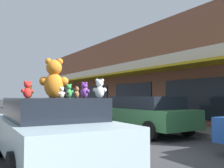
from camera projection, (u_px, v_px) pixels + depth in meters
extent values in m
plane|color=#333335|center=(136.00, 153.00, 6.72)|extent=(260.00, 260.00, 0.00)
cube|color=brown|center=(161.00, 79.00, 21.87)|extent=(10.08, 31.63, 6.03)
cube|color=gold|center=(103.00, 77.00, 18.82)|extent=(1.56, 26.57, 0.12)
cube|color=silver|center=(111.00, 70.00, 19.23)|extent=(0.08, 25.31, 0.70)
cube|color=black|center=(195.00, 99.00, 12.40)|extent=(0.06, 4.01, 2.00)
cube|color=black|center=(132.00, 98.00, 16.89)|extent=(0.06, 4.01, 2.00)
cube|color=black|center=(96.00, 98.00, 21.37)|extent=(0.06, 4.01, 2.00)
cube|color=black|center=(72.00, 98.00, 25.85)|extent=(0.06, 4.01, 2.00)
cube|color=black|center=(55.00, 97.00, 30.34)|extent=(0.06, 4.01, 2.00)
cube|color=#ADC6D1|center=(51.00, 134.00, 5.52)|extent=(2.12, 4.64, 0.68)
cube|color=black|center=(51.00, 108.00, 5.55)|extent=(1.81, 2.57, 0.47)
cylinder|color=black|center=(70.00, 137.00, 7.20)|extent=(0.23, 0.69, 0.68)
cylinder|color=black|center=(121.00, 158.00, 4.74)|extent=(0.23, 0.69, 0.68)
ellipsoid|color=orange|center=(54.00, 85.00, 5.89)|extent=(0.56, 0.52, 0.58)
sphere|color=orange|center=(54.00, 67.00, 5.91)|extent=(0.48, 0.48, 0.37)
sphere|color=orange|center=(60.00, 62.00, 5.94)|extent=(0.20, 0.20, 0.15)
sphere|color=orange|center=(48.00, 61.00, 5.89)|extent=(0.20, 0.20, 0.15)
sphere|color=#FFBA41|center=(54.00, 69.00, 6.06)|extent=(0.18, 0.18, 0.14)
sphere|color=orange|center=(64.00, 81.00, 5.96)|extent=(0.28, 0.28, 0.21)
sphere|color=orange|center=(44.00, 81.00, 5.89)|extent=(0.28, 0.28, 0.21)
ellipsoid|color=pink|center=(85.00, 94.00, 5.38)|extent=(0.14, 0.15, 0.16)
sphere|color=pink|center=(85.00, 89.00, 5.38)|extent=(0.13, 0.13, 0.10)
sphere|color=pink|center=(85.00, 87.00, 5.42)|extent=(0.06, 0.06, 0.04)
sphere|color=pink|center=(85.00, 87.00, 5.35)|extent=(0.06, 0.06, 0.04)
sphere|color=#FFA3DA|center=(83.00, 89.00, 5.38)|extent=(0.05, 0.05, 0.04)
sphere|color=pink|center=(85.00, 93.00, 5.44)|extent=(0.08, 0.08, 0.06)
sphere|color=pink|center=(85.00, 93.00, 5.32)|extent=(0.08, 0.08, 0.06)
ellipsoid|color=black|center=(66.00, 95.00, 5.64)|extent=(0.14, 0.15, 0.15)
sphere|color=black|center=(66.00, 90.00, 5.64)|extent=(0.13, 0.13, 0.09)
sphere|color=black|center=(67.00, 88.00, 5.63)|extent=(0.05, 0.05, 0.04)
sphere|color=black|center=(65.00, 88.00, 5.66)|extent=(0.05, 0.05, 0.04)
sphere|color=#3A3A3D|center=(67.00, 90.00, 5.68)|extent=(0.05, 0.05, 0.04)
sphere|color=black|center=(68.00, 93.00, 5.62)|extent=(0.07, 0.07, 0.05)
sphere|color=black|center=(64.00, 93.00, 5.68)|extent=(0.07, 0.07, 0.05)
ellipsoid|color=red|center=(27.00, 93.00, 4.98)|extent=(0.19, 0.17, 0.21)
sphere|color=red|center=(27.00, 85.00, 4.99)|extent=(0.16, 0.16, 0.14)
sphere|color=red|center=(30.00, 82.00, 5.03)|extent=(0.07, 0.07, 0.06)
sphere|color=red|center=(25.00, 82.00, 4.96)|extent=(0.07, 0.07, 0.06)
sphere|color=#FF4741|center=(26.00, 85.00, 5.03)|extent=(0.06, 0.06, 0.05)
sphere|color=red|center=(31.00, 91.00, 5.06)|extent=(0.09, 0.09, 0.08)
sphere|color=red|center=(23.00, 91.00, 4.93)|extent=(0.09, 0.09, 0.08)
ellipsoid|color=yellow|center=(29.00, 94.00, 6.14)|extent=(0.20, 0.19, 0.19)
sphere|color=yellow|center=(29.00, 88.00, 6.15)|extent=(0.17, 0.17, 0.12)
sphere|color=yellow|center=(31.00, 86.00, 6.14)|extent=(0.07, 0.07, 0.05)
sphere|color=yellow|center=(27.00, 86.00, 6.16)|extent=(0.07, 0.07, 0.05)
sphere|color=#FFFF4D|center=(30.00, 88.00, 6.20)|extent=(0.07, 0.07, 0.05)
sphere|color=yellow|center=(32.00, 92.00, 6.14)|extent=(0.10, 0.10, 0.07)
sphere|color=yellow|center=(26.00, 92.00, 6.17)|extent=(0.10, 0.10, 0.07)
ellipsoid|color=green|center=(69.00, 93.00, 6.36)|extent=(0.21, 0.19, 0.22)
sphere|color=green|center=(69.00, 87.00, 6.37)|extent=(0.18, 0.18, 0.14)
sphere|color=green|center=(71.00, 85.00, 6.39)|extent=(0.07, 0.07, 0.06)
sphere|color=green|center=(67.00, 85.00, 6.36)|extent=(0.07, 0.07, 0.06)
sphere|color=#5ADA6D|center=(68.00, 87.00, 6.43)|extent=(0.07, 0.07, 0.05)
sphere|color=green|center=(72.00, 92.00, 6.40)|extent=(0.10, 0.10, 0.08)
sphere|color=green|center=(65.00, 92.00, 6.36)|extent=(0.10, 0.10, 0.08)
ellipsoid|color=purple|center=(84.00, 93.00, 5.26)|extent=(0.19, 0.20, 0.21)
sphere|color=purple|center=(84.00, 86.00, 5.27)|extent=(0.17, 0.17, 0.13)
sphere|color=purple|center=(86.00, 83.00, 5.24)|extent=(0.07, 0.07, 0.06)
sphere|color=purple|center=(83.00, 83.00, 5.30)|extent=(0.07, 0.07, 0.06)
sphere|color=#BA67ED|center=(86.00, 86.00, 5.31)|extent=(0.07, 0.07, 0.05)
sphere|color=purple|center=(88.00, 91.00, 5.22)|extent=(0.10, 0.10, 0.08)
sphere|color=purple|center=(82.00, 91.00, 5.32)|extent=(0.10, 0.10, 0.08)
ellipsoid|color=beige|center=(62.00, 94.00, 5.20)|extent=(0.13, 0.11, 0.14)
sphere|color=beige|center=(62.00, 89.00, 5.21)|extent=(0.11, 0.11, 0.09)
sphere|color=beige|center=(63.00, 88.00, 5.23)|extent=(0.04, 0.04, 0.04)
sphere|color=beige|center=(60.00, 88.00, 5.19)|extent=(0.04, 0.04, 0.04)
sphere|color=white|center=(61.00, 90.00, 5.24)|extent=(0.04, 0.04, 0.03)
sphere|color=beige|center=(64.00, 93.00, 5.25)|extent=(0.06, 0.06, 0.05)
sphere|color=beige|center=(59.00, 93.00, 5.17)|extent=(0.06, 0.06, 0.05)
ellipsoid|color=white|center=(100.00, 92.00, 5.01)|extent=(0.24, 0.23, 0.24)
sphere|color=white|center=(100.00, 83.00, 5.02)|extent=(0.21, 0.21, 0.15)
sphere|color=white|center=(102.00, 80.00, 5.02)|extent=(0.09, 0.09, 0.06)
sphere|color=white|center=(97.00, 80.00, 5.02)|extent=(0.09, 0.09, 0.06)
sphere|color=white|center=(100.00, 84.00, 5.08)|extent=(0.08, 0.08, 0.06)
sphere|color=white|center=(104.00, 90.00, 5.02)|extent=(0.12, 0.12, 0.09)
sphere|color=white|center=(95.00, 90.00, 5.03)|extent=(0.12, 0.12, 0.09)
ellipsoid|color=olive|center=(77.00, 94.00, 6.01)|extent=(0.17, 0.17, 0.17)
sphere|color=olive|center=(77.00, 89.00, 6.02)|extent=(0.15, 0.15, 0.11)
sphere|color=olive|center=(77.00, 87.00, 6.05)|extent=(0.06, 0.06, 0.04)
sphere|color=olive|center=(76.00, 87.00, 5.98)|extent=(0.06, 0.06, 0.04)
sphere|color=tan|center=(75.00, 89.00, 6.02)|extent=(0.06, 0.06, 0.04)
sphere|color=olive|center=(77.00, 93.00, 6.08)|extent=(0.09, 0.09, 0.06)
sphere|color=olive|center=(76.00, 93.00, 5.95)|extent=(0.09, 0.09, 0.06)
cube|color=#336B3D|center=(146.00, 117.00, 10.18)|extent=(1.89, 4.30, 0.69)
cube|color=black|center=(146.00, 102.00, 10.21)|extent=(1.66, 2.92, 0.49)
cylinder|color=black|center=(110.00, 124.00, 10.81)|extent=(0.20, 0.68, 0.68)
cylinder|color=black|center=(143.00, 121.00, 11.78)|extent=(0.20, 0.68, 0.68)
cylinder|color=black|center=(150.00, 131.00, 8.54)|extent=(0.20, 0.68, 0.68)
cylinder|color=black|center=(187.00, 127.00, 9.51)|extent=(0.20, 0.68, 0.68)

